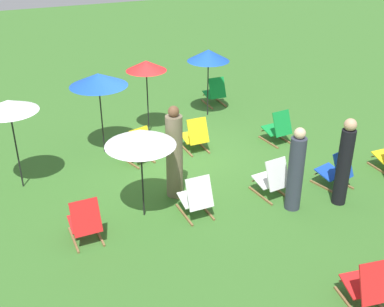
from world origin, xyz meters
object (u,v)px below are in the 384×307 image
object	(u,v)px
deckchair_1	(272,179)
deckchair_10	(368,286)
deckchair_6	(85,222)
deckchair_9	(278,128)
deckchair_12	(196,198)
umbrella_2	(146,66)
deckchair_8	(215,92)
person_0	(174,155)
deckchair_7	(138,147)
umbrella_4	(98,80)
person_3	(344,163)
umbrella_1	(9,106)
umbrella_0	(140,138)
umbrella_3	(208,55)
person_2	(296,171)
deckchair_11	(336,171)
deckchair_2	(195,136)

from	to	relation	value
deckchair_1	deckchair_10	world-z (taller)	same
deckchair_6	deckchair_9	xyz separation A→B (m)	(-5.15, -2.04, 0.00)
deckchair_12	umbrella_2	world-z (taller)	umbrella_2
deckchair_9	deckchair_8	bearing A→B (deg)	-90.38
deckchair_9	umbrella_2	xyz separation A→B (m)	(2.70, -1.80, 1.38)
deckchair_1	person_0	distance (m)	1.99
deckchair_9	deckchair_7	bearing A→B (deg)	-12.57
umbrella_4	person_3	distance (m)	5.47
umbrella_1	deckchair_8	bearing A→B (deg)	-155.18
umbrella_4	deckchair_8	bearing A→B (deg)	-155.04
umbrella_4	deckchair_10	bearing A→B (deg)	109.13
deckchair_10	umbrella_0	distance (m)	4.29
umbrella_3	person_2	bearing A→B (deg)	84.30
deckchair_11	umbrella_1	xyz separation A→B (m)	(5.89, -2.56, 1.40)
deckchair_9	deckchair_12	distance (m)	3.74
deckchair_2	deckchair_7	xyz separation A→B (m)	(1.41, 0.01, 0.00)
deckchair_7	umbrella_1	world-z (taller)	umbrella_1
umbrella_2	umbrella_3	distance (m)	1.92
deckchair_10	deckchair_11	xyz separation A→B (m)	(-1.74, -2.91, 0.00)
umbrella_2	deckchair_1	bearing A→B (deg)	108.01
deckchair_8	deckchair_12	distance (m)	5.72
deckchair_9	person_2	size ratio (longest dim) A/B	0.50
deckchair_8	deckchair_9	bearing A→B (deg)	96.60
umbrella_1	deckchair_9	bearing A→B (deg)	177.39
deckchair_1	umbrella_0	distance (m)	2.85
deckchair_12	umbrella_0	bearing A→B (deg)	-23.80
deckchair_11	umbrella_0	world-z (taller)	umbrella_0
deckchair_7	deckchair_6	bearing A→B (deg)	37.39
deckchair_1	deckchair_11	bearing A→B (deg)	164.04
person_3	deckchair_11	bearing A→B (deg)	-151.86
deckchair_6	umbrella_2	world-z (taller)	umbrella_2
deckchair_6	deckchair_2	bearing A→B (deg)	-143.32
deckchair_1	person_2	bearing A→B (deg)	96.77
deckchair_12	deckchair_9	bearing A→B (deg)	-146.87
umbrella_3	person_2	world-z (taller)	umbrella_3
person_0	person_2	size ratio (longest dim) A/B	1.13
deckchair_1	person_2	distance (m)	0.71
deckchair_12	umbrella_2	size ratio (longest dim) A/B	0.44
deckchair_10	umbrella_0	size ratio (longest dim) A/B	0.48
deckchair_10	deckchair_12	bearing A→B (deg)	-59.28
deckchair_2	deckchair_9	distance (m)	2.05
deckchair_2	umbrella_4	world-z (taller)	umbrella_4
deckchair_2	umbrella_3	size ratio (longest dim) A/B	0.45
deckchair_7	umbrella_0	xyz separation A→B (m)	(0.57, 2.10, 1.23)
deckchair_10	deckchair_8	bearing A→B (deg)	-92.40
umbrella_3	deckchair_2	bearing A→B (deg)	57.43
deckchair_10	umbrella_1	distance (m)	7.01
deckchair_11	umbrella_4	bearing A→B (deg)	-55.88
umbrella_0	umbrella_4	size ratio (longest dim) A/B	0.91
umbrella_1	umbrella_4	distance (m)	2.14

